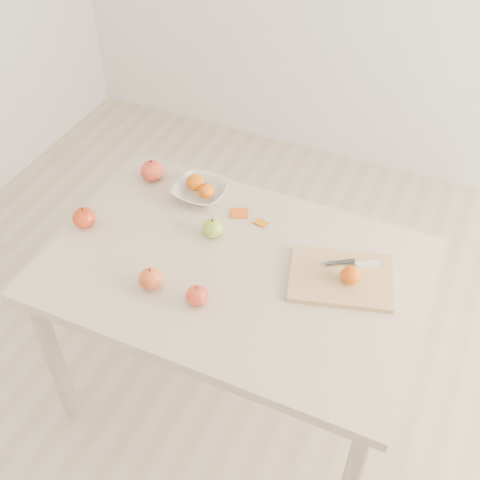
% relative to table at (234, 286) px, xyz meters
% --- Properties ---
extents(ground, '(3.50, 3.50, 0.00)m').
position_rel_table_xyz_m(ground, '(0.00, 0.00, -0.65)').
color(ground, '#C6B293').
rests_on(ground, ground).
extents(table, '(1.20, 0.80, 0.75)m').
position_rel_table_xyz_m(table, '(0.00, 0.00, 0.00)').
color(table, beige).
rests_on(table, ground).
extents(cutting_board, '(0.37, 0.31, 0.02)m').
position_rel_table_xyz_m(cutting_board, '(0.33, 0.08, 0.11)').
color(cutting_board, tan).
rests_on(cutting_board, table).
extents(board_tangerine, '(0.06, 0.06, 0.05)m').
position_rel_table_xyz_m(board_tangerine, '(0.36, 0.07, 0.14)').
color(board_tangerine, '#C94807').
rests_on(board_tangerine, cutting_board).
extents(fruit_bowl, '(0.19, 0.19, 0.05)m').
position_rel_table_xyz_m(fruit_bowl, '(-0.25, 0.27, 0.12)').
color(fruit_bowl, silver).
rests_on(fruit_bowl, table).
extents(bowl_tangerine_near, '(0.07, 0.07, 0.06)m').
position_rel_table_xyz_m(bowl_tangerine_near, '(-0.28, 0.28, 0.15)').
color(bowl_tangerine_near, '#D66907').
rests_on(bowl_tangerine_near, fruit_bowl).
extents(bowl_tangerine_far, '(0.06, 0.06, 0.05)m').
position_rel_table_xyz_m(bowl_tangerine_far, '(-0.22, 0.25, 0.14)').
color(bowl_tangerine_far, '#D45807').
rests_on(bowl_tangerine_far, fruit_bowl).
extents(orange_peel_a, '(0.07, 0.07, 0.01)m').
position_rel_table_xyz_m(orange_peel_a, '(-0.08, 0.23, 0.10)').
color(orange_peel_a, '#C34B0D').
rests_on(orange_peel_a, table).
extents(orange_peel_b, '(0.05, 0.04, 0.01)m').
position_rel_table_xyz_m(orange_peel_b, '(0.00, 0.22, 0.10)').
color(orange_peel_b, '#C4650D').
rests_on(orange_peel_b, table).
extents(paring_knife, '(0.16, 0.09, 0.01)m').
position_rel_table_xyz_m(paring_knife, '(0.38, 0.15, 0.12)').
color(paring_knife, silver).
rests_on(paring_knife, cutting_board).
extents(apple_green, '(0.07, 0.07, 0.06)m').
position_rel_table_xyz_m(apple_green, '(-0.12, 0.10, 0.13)').
color(apple_green, '#609016').
rests_on(apple_green, table).
extents(apple_red_c, '(0.07, 0.07, 0.07)m').
position_rel_table_xyz_m(apple_red_c, '(-0.19, -0.18, 0.13)').
color(apple_red_c, '#9E1612').
rests_on(apple_red_c, table).
extents(apple_red_d, '(0.08, 0.08, 0.07)m').
position_rel_table_xyz_m(apple_red_d, '(-0.54, -0.03, 0.13)').
color(apple_red_d, maroon).
rests_on(apple_red_d, table).
extents(apple_red_a, '(0.09, 0.09, 0.08)m').
position_rel_table_xyz_m(apple_red_a, '(-0.46, 0.28, 0.14)').
color(apple_red_a, maroon).
rests_on(apple_red_a, table).
extents(apple_red_e, '(0.07, 0.07, 0.06)m').
position_rel_table_xyz_m(apple_red_e, '(-0.04, -0.18, 0.13)').
color(apple_red_e, '#A61F1E').
rests_on(apple_red_e, table).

